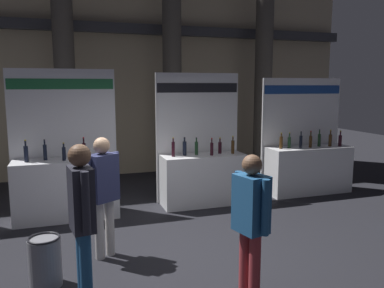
{
  "coord_description": "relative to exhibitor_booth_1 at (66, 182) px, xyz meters",
  "views": [
    {
      "loc": [
        -1.26,
        -4.77,
        2.3
      ],
      "look_at": [
        0.76,
        1.38,
        1.31
      ],
      "focal_mm": 36.22,
      "sensor_mm": 36.0,
      "label": 1
    }
  ],
  "objects": [
    {
      "name": "exhibitor_booth_1",
      "position": [
        0.0,
        0.0,
        0.0
      ],
      "size": [
        1.81,
        0.66,
        2.58
      ],
      "color": "white",
      "rests_on": "ground_plane"
    },
    {
      "name": "exhibitor_booth_2",
      "position": [
        2.52,
        0.04,
        -0.03
      ],
      "size": [
        1.69,
        0.66,
        2.53
      ],
      "color": "white",
      "rests_on": "ground_plane"
    },
    {
      "name": "visitor_8",
      "position": [
        0.15,
        -2.94,
        0.38
      ],
      "size": [
        0.26,
        0.51,
        1.72
      ],
      "rotation": [
        0.0,
        0.0,
        1.72
      ],
      "color": "navy",
      "rests_on": "ground_plane"
    },
    {
      "name": "ground_plane",
      "position": [
        1.3,
        -2.1,
        -0.64
      ],
      "size": [
        25.37,
        25.37,
        0.0
      ],
      "primitive_type": "plane",
      "color": "black"
    },
    {
      "name": "visitor_3",
      "position": [
        0.47,
        -1.8,
        0.33
      ],
      "size": [
        0.46,
        0.4,
        1.63
      ],
      "rotation": [
        0.0,
        0.0,
        3.68
      ],
      "color": "silver",
      "rests_on": "ground_plane"
    },
    {
      "name": "trash_bin",
      "position": [
        -0.26,
        -2.37,
        -0.35
      ],
      "size": [
        0.37,
        0.37,
        0.59
      ],
      "color": "slate",
      "rests_on": "ground_plane"
    },
    {
      "name": "visitor_5",
      "position": [
        1.84,
        -3.36,
        0.3
      ],
      "size": [
        0.34,
        0.5,
        1.59
      ],
      "rotation": [
        0.0,
        0.0,
        4.96
      ],
      "color": "maroon",
      "rests_on": "ground_plane"
    },
    {
      "name": "hall_colonnade",
      "position": [
        1.3,
        3.01,
        2.65
      ],
      "size": [
        12.68,
        1.32,
        6.66
      ],
      "color": "gray",
      "rests_on": "ground_plane"
    },
    {
      "name": "exhibitor_booth_3",
      "position": [
        4.94,
        0.11,
        -0.03
      ],
      "size": [
        1.92,
        0.66,
        2.44
      ],
      "color": "white",
      "rests_on": "ground_plane"
    }
  ]
}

